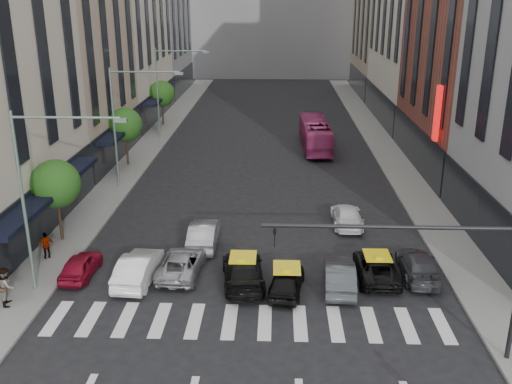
# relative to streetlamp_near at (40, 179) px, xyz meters

# --- Properties ---
(ground) EXTENTS (160.00, 160.00, 0.00)m
(ground) POSITION_rel_streetlamp_near_xyz_m (10.04, -4.00, -5.90)
(ground) COLOR black
(ground) RESTS_ON ground
(sidewalk_left) EXTENTS (3.00, 96.00, 0.15)m
(sidewalk_left) POSITION_rel_streetlamp_near_xyz_m (-1.46, 26.00, -5.83)
(sidewalk_left) COLOR slate
(sidewalk_left) RESTS_ON ground
(sidewalk_right) EXTENTS (3.00, 96.00, 0.15)m
(sidewalk_right) POSITION_rel_streetlamp_near_xyz_m (21.54, 26.00, -5.83)
(sidewalk_right) COLOR slate
(sidewalk_right) RESTS_ON ground
(building_left_b) EXTENTS (8.00, 16.00, 24.00)m
(building_left_b) POSITION_rel_streetlamp_near_xyz_m (-6.96, 24.00, 6.10)
(building_left_b) COLOR tan
(building_left_b) RESTS_ON ground
(building_right_b) EXTENTS (8.00, 18.00, 26.00)m
(building_right_b) POSITION_rel_streetlamp_near_xyz_m (27.04, 23.00, 7.10)
(building_right_b) COLOR brown
(building_right_b) RESTS_ON ground
(tree_near) EXTENTS (2.88, 2.88, 4.95)m
(tree_near) POSITION_rel_streetlamp_near_xyz_m (-1.76, 6.00, -2.25)
(tree_near) COLOR black
(tree_near) RESTS_ON sidewalk_left
(tree_mid) EXTENTS (2.88, 2.88, 4.95)m
(tree_mid) POSITION_rel_streetlamp_near_xyz_m (-1.76, 22.00, -2.25)
(tree_mid) COLOR black
(tree_mid) RESTS_ON sidewalk_left
(tree_far) EXTENTS (2.88, 2.88, 4.95)m
(tree_far) POSITION_rel_streetlamp_near_xyz_m (-1.76, 38.00, -2.25)
(tree_far) COLOR black
(tree_far) RESTS_ON sidewalk_left
(streetlamp_near) EXTENTS (5.38, 0.25, 9.00)m
(streetlamp_near) POSITION_rel_streetlamp_near_xyz_m (0.00, 0.00, 0.00)
(streetlamp_near) COLOR gray
(streetlamp_near) RESTS_ON sidewalk_left
(streetlamp_mid) EXTENTS (5.38, 0.25, 9.00)m
(streetlamp_mid) POSITION_rel_streetlamp_near_xyz_m (0.00, 16.00, 0.00)
(streetlamp_mid) COLOR gray
(streetlamp_mid) RESTS_ON sidewalk_left
(streetlamp_far) EXTENTS (5.38, 0.25, 9.00)m
(streetlamp_far) POSITION_rel_streetlamp_near_xyz_m (0.00, 32.00, 0.00)
(streetlamp_far) COLOR gray
(streetlamp_far) RESTS_ON sidewalk_left
(traffic_signal) EXTENTS (10.10, 0.20, 6.00)m
(traffic_signal) POSITION_rel_streetlamp_near_xyz_m (17.74, -5.00, -1.43)
(traffic_signal) COLOR black
(traffic_signal) RESTS_ON ground
(liberty_sign) EXTENTS (0.30, 0.70, 4.00)m
(liberty_sign) POSITION_rel_streetlamp_near_xyz_m (22.64, 16.00, 0.10)
(liberty_sign) COLOR red
(liberty_sign) RESTS_ON ground
(car_red) EXTENTS (1.55, 3.66, 1.23)m
(car_red) POSITION_rel_streetlamp_near_xyz_m (0.84, 1.67, -5.29)
(car_red) COLOR maroon
(car_red) RESTS_ON ground
(car_white_front) EXTENTS (1.88, 4.66, 1.51)m
(car_white_front) POSITION_rel_streetlamp_near_xyz_m (4.03, 1.22, -5.15)
(car_white_front) COLOR white
(car_white_front) RESTS_ON ground
(car_silver) EXTENTS (2.35, 4.64, 1.26)m
(car_silver) POSITION_rel_streetlamp_near_xyz_m (6.12, 2.07, -5.27)
(car_silver) COLOR #A1A1A6
(car_silver) RESTS_ON ground
(taxi_left) EXTENTS (2.61, 5.24, 1.46)m
(taxi_left) POSITION_rel_streetlamp_near_xyz_m (9.44, 1.16, -5.17)
(taxi_left) COLOR black
(taxi_left) RESTS_ON ground
(taxi_center) EXTENTS (2.08, 4.08, 1.33)m
(taxi_center) POSITION_rel_streetlamp_near_xyz_m (11.66, 0.31, -5.24)
(taxi_center) COLOR black
(taxi_center) RESTS_ON ground
(car_grey_mid) EXTENTS (1.74, 4.37, 1.41)m
(car_grey_mid) POSITION_rel_streetlamp_near_xyz_m (14.34, 0.89, -5.20)
(car_grey_mid) COLOR #3A3E41
(car_grey_mid) RESTS_ON ground
(taxi_right) EXTENTS (2.09, 4.52, 1.26)m
(taxi_right) POSITION_rel_streetlamp_near_xyz_m (16.38, 2.03, -5.28)
(taxi_right) COLOR black
(taxi_right) RESTS_ON ground
(car_grey_curb) EXTENTS (2.02, 4.61, 1.32)m
(car_grey_curb) POSITION_rel_streetlamp_near_xyz_m (18.60, 2.24, -5.24)
(car_grey_curb) COLOR #3A3B41
(car_grey_curb) RESTS_ON ground
(car_row2_left) EXTENTS (1.61, 4.49, 1.47)m
(car_row2_left) POSITION_rel_streetlamp_near_xyz_m (6.84, 5.75, -5.17)
(car_row2_left) COLOR #AEADB2
(car_row2_left) RESTS_ON ground
(car_row2_right) EXTENTS (1.83, 4.47, 1.30)m
(car_row2_right) POSITION_rel_streetlamp_near_xyz_m (15.66, 9.26, -5.26)
(car_row2_right) COLOR white
(car_row2_right) RESTS_ON ground
(bus) EXTENTS (2.72, 10.33, 2.86)m
(bus) POSITION_rel_streetlamp_near_xyz_m (14.79, 28.54, -4.47)
(bus) COLOR #BA3677
(bus) RESTS_ON ground
(pedestrian_near) EXTENTS (0.94, 1.08, 1.89)m
(pedestrian_near) POSITION_rel_streetlamp_near_xyz_m (-1.56, -1.58, -4.81)
(pedestrian_near) COLOR gray
(pedestrian_near) RESTS_ON sidewalk_left
(pedestrian_far) EXTENTS (0.95, 0.83, 1.53)m
(pedestrian_far) POSITION_rel_streetlamp_near_xyz_m (-1.64, 3.42, -4.99)
(pedestrian_far) COLOR gray
(pedestrian_far) RESTS_ON sidewalk_left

